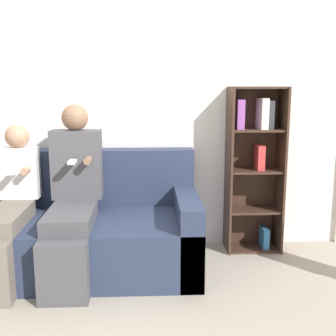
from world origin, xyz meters
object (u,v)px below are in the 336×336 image
Objects in this scene: adult_seated at (73,192)px; bookshelf at (254,163)px; couch at (72,231)px; child_seated at (9,205)px.

adult_seated is 0.91× the size of bookshelf.
bookshelf is at bearing 12.71° from couch.
adult_seated is at bearing -163.02° from bookshelf.
couch is 0.35m from adult_seated.
adult_seated is at bearing -72.13° from couch.
bookshelf reaches higher than child_seated.
bookshelf reaches higher than couch.
adult_seated reaches higher than couch.
adult_seated is 1.14× the size of child_seated.
couch is 1.56m from bookshelf.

